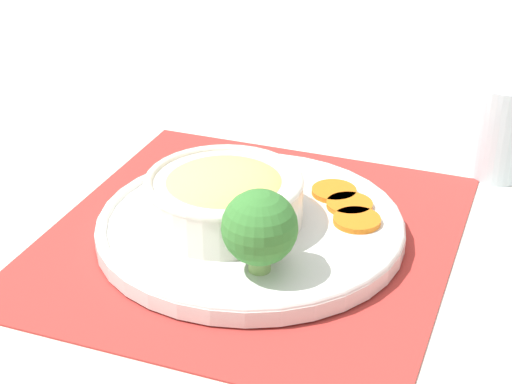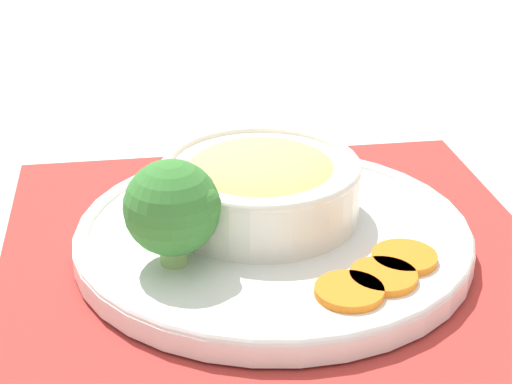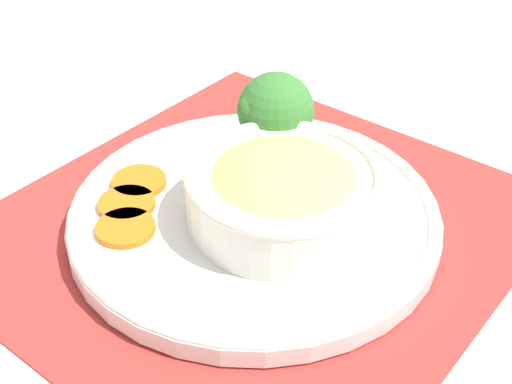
{
  "view_description": "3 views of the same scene",
  "coord_description": "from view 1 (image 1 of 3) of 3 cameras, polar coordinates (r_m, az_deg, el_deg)",
  "views": [
    {
      "loc": [
        0.67,
        0.3,
        0.44
      ],
      "look_at": [
        -0.01,
        0.0,
        0.05
      ],
      "focal_mm": 60.0,
      "sensor_mm": 36.0,
      "label": 1
    },
    {
      "loc": [
        0.07,
        0.58,
        0.33
      ],
      "look_at": [
        0.01,
        -0.01,
        0.05
      ],
      "focal_mm": 60.0,
      "sensor_mm": 36.0,
      "label": 2
    },
    {
      "loc": [
        -0.34,
        -0.31,
        0.38
      ],
      "look_at": [
        -0.0,
        -0.01,
        0.04
      ],
      "focal_mm": 50.0,
      "sensor_mm": 36.0,
      "label": 3
    }
  ],
  "objects": [
    {
      "name": "ground_plane",
      "position": [
        0.86,
        -0.37,
        -3.14
      ],
      "size": [
        4.0,
        4.0,
        0.0
      ],
      "primitive_type": "plane",
      "color": "beige"
    },
    {
      "name": "placemat",
      "position": [
        0.86,
        -0.37,
        -3.02
      ],
      "size": [
        0.44,
        0.42,
        0.0
      ],
      "color": "#B2332D",
      "rests_on": "ground_plane"
    },
    {
      "name": "plate",
      "position": [
        0.85,
        -0.38,
        -2.26
      ],
      "size": [
        0.31,
        0.31,
        0.02
      ],
      "color": "white",
      "rests_on": "placemat"
    },
    {
      "name": "bowl",
      "position": [
        0.84,
        -2.14,
        -0.18
      ],
      "size": [
        0.16,
        0.16,
        0.06
      ],
      "color": "silver",
      "rests_on": "plate"
    },
    {
      "name": "broccoli_floret",
      "position": [
        0.75,
        0.28,
        -2.36
      ],
      "size": [
        0.07,
        0.07,
        0.08
      ],
      "color": "#84AD5B",
      "rests_on": "plate"
    },
    {
      "name": "carrot_slice_near",
      "position": [
        0.85,
        6.74,
        -1.87
      ],
      "size": [
        0.05,
        0.05,
        0.01
      ],
      "color": "orange",
      "rests_on": "plate"
    },
    {
      "name": "carrot_slice_middle",
      "position": [
        0.88,
        6.25,
        -0.85
      ],
      "size": [
        0.05,
        0.05,
        0.01
      ],
      "color": "orange",
      "rests_on": "plate"
    },
    {
      "name": "carrot_slice_far",
      "position": [
        0.9,
        5.22,
        0.04
      ],
      "size": [
        0.05,
        0.05,
        0.01
      ],
      "color": "orange",
      "rests_on": "plate"
    },
    {
      "name": "water_glass",
      "position": [
        1.0,
        16.05,
        3.6
      ],
      "size": [
        0.06,
        0.06,
        0.11
      ],
      "color": "silver",
      "rests_on": "ground_plane"
    }
  ]
}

